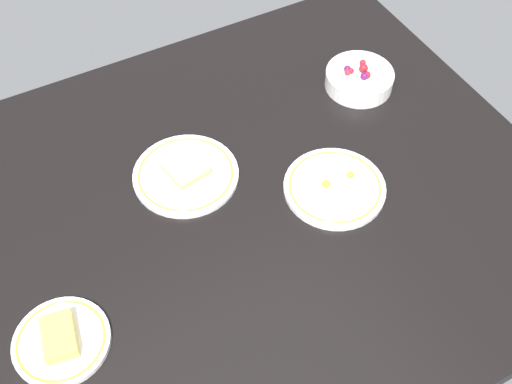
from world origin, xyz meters
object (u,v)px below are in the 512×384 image
plate_sandwich (186,173)px  bowl_berries (359,78)px  plate_cheese (61,340)px  plate_eggs (335,187)px

plate_sandwich → bowl_berries: 49.37cm
plate_cheese → bowl_berries: (84.38, 31.37, 1.31)cm
plate_sandwich → plate_cheese: size_ratio=1.31×
plate_eggs → plate_cheese: bearing=-173.9°
plate_sandwich → bowl_berries: (48.93, 6.45, 1.35)cm
plate_cheese → bowl_berries: bowl_berries is taller
bowl_berries → plate_sandwich: bearing=-172.5°
plate_eggs → bowl_berries: bowl_berries is taller
plate_eggs → bowl_berries: size_ratio=1.32×
plate_sandwich → plate_cheese: (-35.45, -24.92, 0.05)cm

